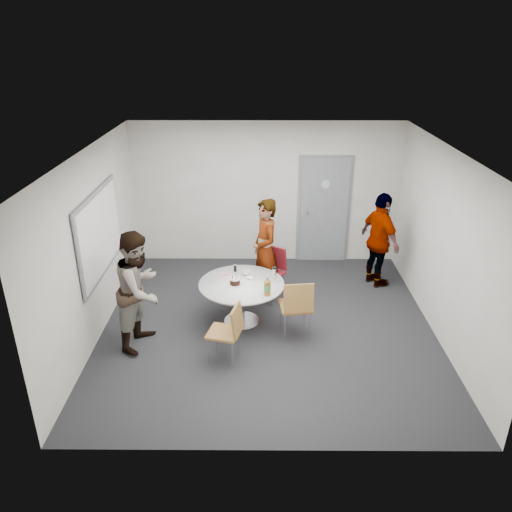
{
  "coord_description": "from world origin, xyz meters",
  "views": [
    {
      "loc": [
        -0.14,
        -6.55,
        4.13
      ],
      "look_at": [
        -0.18,
        0.25,
        1.07
      ],
      "focal_mm": 35.0,
      "sensor_mm": 36.0,
      "label": 1
    }
  ],
  "objects_px": {
    "chair_near_right": "(297,304)",
    "person_left": "(140,290)",
    "door": "(324,210)",
    "whiteboard": "(100,233)",
    "table": "(243,289)",
    "person_main": "(265,250)",
    "chair_far": "(272,267)",
    "person_right": "(380,240)",
    "chair_near_left": "(230,328)"
  },
  "relations": [
    {
      "from": "table",
      "to": "person_left",
      "type": "bearing_deg",
      "value": -158.59
    },
    {
      "from": "person_main",
      "to": "chair_near_right",
      "type": "bearing_deg",
      "value": 0.8
    },
    {
      "from": "door",
      "to": "person_left",
      "type": "height_order",
      "value": "door"
    },
    {
      "from": "chair_near_right",
      "to": "person_right",
      "type": "height_order",
      "value": "person_right"
    },
    {
      "from": "person_main",
      "to": "person_left",
      "type": "relative_size",
      "value": 1.0
    },
    {
      "from": "chair_near_left",
      "to": "table",
      "type": "bearing_deg",
      "value": 5.48
    },
    {
      "from": "whiteboard",
      "to": "chair_far",
      "type": "relative_size",
      "value": 2.12
    },
    {
      "from": "person_left",
      "to": "person_right",
      "type": "height_order",
      "value": "person_left"
    },
    {
      "from": "chair_near_right",
      "to": "person_left",
      "type": "bearing_deg",
      "value": 175.82
    },
    {
      "from": "whiteboard",
      "to": "table",
      "type": "relative_size",
      "value": 1.47
    },
    {
      "from": "chair_near_left",
      "to": "person_right",
      "type": "relative_size",
      "value": 0.51
    },
    {
      "from": "chair_near_left",
      "to": "chair_near_right",
      "type": "height_order",
      "value": "chair_near_right"
    },
    {
      "from": "table",
      "to": "person_main",
      "type": "height_order",
      "value": "person_main"
    },
    {
      "from": "door",
      "to": "table",
      "type": "height_order",
      "value": "door"
    },
    {
      "from": "door",
      "to": "chair_near_right",
      "type": "xyz_separation_m",
      "value": [
        -0.69,
        -2.79,
        -0.45
      ]
    },
    {
      "from": "door",
      "to": "chair_near_right",
      "type": "height_order",
      "value": "door"
    },
    {
      "from": "person_left",
      "to": "person_right",
      "type": "distance_m",
      "value": 4.18
    },
    {
      "from": "door",
      "to": "person_left",
      "type": "relative_size",
      "value": 1.23
    },
    {
      "from": "person_right",
      "to": "person_left",
      "type": "bearing_deg",
      "value": 93.05
    },
    {
      "from": "table",
      "to": "chair_near_right",
      "type": "distance_m",
      "value": 0.9
    },
    {
      "from": "chair_near_left",
      "to": "whiteboard",
      "type": "bearing_deg",
      "value": 74.67
    },
    {
      "from": "door",
      "to": "table",
      "type": "relative_size",
      "value": 1.64
    },
    {
      "from": "chair_near_left",
      "to": "person_main",
      "type": "height_order",
      "value": "person_main"
    },
    {
      "from": "chair_near_right",
      "to": "person_right",
      "type": "relative_size",
      "value": 0.55
    },
    {
      "from": "chair_near_right",
      "to": "person_left",
      "type": "height_order",
      "value": "person_left"
    },
    {
      "from": "table",
      "to": "chair_near_right",
      "type": "relative_size",
      "value": 1.38
    },
    {
      "from": "whiteboard",
      "to": "table",
      "type": "distance_m",
      "value": 2.26
    },
    {
      "from": "whiteboard",
      "to": "person_right",
      "type": "distance_m",
      "value": 4.62
    },
    {
      "from": "chair_far",
      "to": "person_right",
      "type": "xyz_separation_m",
      "value": [
        1.87,
        0.47,
        0.3
      ]
    },
    {
      "from": "whiteboard",
      "to": "table",
      "type": "height_order",
      "value": "whiteboard"
    },
    {
      "from": "chair_near_right",
      "to": "chair_far",
      "type": "bearing_deg",
      "value": 97.28
    },
    {
      "from": "person_left",
      "to": "person_right",
      "type": "xyz_separation_m",
      "value": [
        3.75,
        1.86,
        -0.02
      ]
    },
    {
      "from": "whiteboard",
      "to": "chair_far",
      "type": "distance_m",
      "value": 2.8
    },
    {
      "from": "chair_far",
      "to": "person_left",
      "type": "distance_m",
      "value": 2.36
    },
    {
      "from": "whiteboard",
      "to": "table",
      "type": "xyz_separation_m",
      "value": [
        2.08,
        -0.08,
        -0.87
      ]
    },
    {
      "from": "chair_near_right",
      "to": "chair_far",
      "type": "height_order",
      "value": "chair_near_right"
    },
    {
      "from": "chair_far",
      "to": "person_right",
      "type": "relative_size",
      "value": 0.53
    },
    {
      "from": "whiteboard",
      "to": "chair_near_left",
      "type": "bearing_deg",
      "value": -29.27
    },
    {
      "from": "whiteboard",
      "to": "chair_near_right",
      "type": "bearing_deg",
      "value": -10.14
    },
    {
      "from": "chair_near_right",
      "to": "person_left",
      "type": "distance_m",
      "value": 2.23
    },
    {
      "from": "whiteboard",
      "to": "table",
      "type": "bearing_deg",
      "value": -2.15
    },
    {
      "from": "door",
      "to": "chair_near_right",
      "type": "relative_size",
      "value": 2.26
    },
    {
      "from": "chair_near_left",
      "to": "person_main",
      "type": "distance_m",
      "value": 1.93
    },
    {
      "from": "chair_near_right",
      "to": "table",
      "type": "bearing_deg",
      "value": 143.82
    },
    {
      "from": "table",
      "to": "person_left",
      "type": "height_order",
      "value": "person_left"
    },
    {
      "from": "chair_far",
      "to": "person_main",
      "type": "xyz_separation_m",
      "value": [
        -0.12,
        -0.0,
        0.32
      ]
    },
    {
      "from": "table",
      "to": "person_main",
      "type": "xyz_separation_m",
      "value": [
        0.34,
        0.83,
        0.28
      ]
    },
    {
      "from": "chair_near_left",
      "to": "chair_near_right",
      "type": "xyz_separation_m",
      "value": [
        0.94,
        0.57,
        0.05
      ]
    },
    {
      "from": "chair_near_right",
      "to": "person_main",
      "type": "relative_size",
      "value": 0.54
    },
    {
      "from": "person_left",
      "to": "chair_near_left",
      "type": "bearing_deg",
      "value": -94.63
    }
  ]
}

